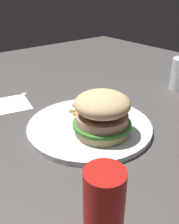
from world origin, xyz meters
TOP-DOWN VIEW (x-y plane):
  - ground_plane at (0.00, 0.00)m, footprint 1.60×1.60m
  - plate at (-0.01, -0.03)m, footprint 0.28×0.28m
  - sandwich at (-0.05, -0.03)m, footprint 0.12×0.12m
  - fries_pile at (0.05, -0.07)m, footprint 0.09×0.08m
  - napkin at (0.23, 0.06)m, footprint 0.13×0.13m
  - fork at (0.23, 0.07)m, footprint 0.10×0.16m
  - ketchup_bottle at (-0.26, 0.16)m, footprint 0.04×0.04m

SIDE VIEW (x-z plane):
  - ground_plane at x=0.00m, z-range 0.00..0.00m
  - napkin at x=0.23m, z-range 0.00..0.00m
  - fork at x=0.23m, z-range 0.00..0.01m
  - plate at x=-0.01m, z-range 0.00..0.01m
  - fries_pile at x=0.05m, z-range 0.01..0.02m
  - sandwich at x=-0.05m, z-range 0.01..0.10m
  - ketchup_bottle at x=-0.26m, z-range 0.00..0.14m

